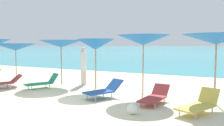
# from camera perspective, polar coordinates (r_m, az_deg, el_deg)

# --- Properties ---
(ground_plane) EXTENTS (50.00, 100.00, 0.30)m
(ground_plane) POSITION_cam_1_polar(r_m,az_deg,el_deg) (17.04, 8.48, -2.85)
(ground_plane) COLOR beige
(ocean_water) EXTENTS (650.00, 440.00, 0.02)m
(ocean_water) POSITION_cam_1_polar(r_m,az_deg,el_deg) (235.56, 25.57, 3.51)
(ocean_water) COLOR #2DADBC
(ocean_water) RESTS_ON ground_plane
(umbrella_1) EXTENTS (2.37, 2.37, 2.08)m
(umbrella_1) POSITION_cam_1_polar(r_m,az_deg,el_deg) (13.41, -22.62, 3.64)
(umbrella_1) COLOR #9E7F59
(umbrella_1) RESTS_ON ground_plane
(umbrella_2) EXTENTS (2.27, 2.27, 2.24)m
(umbrella_2) POSITION_cam_1_polar(r_m,az_deg,el_deg) (12.04, -12.41, 4.61)
(umbrella_2) COLOR #9E7F59
(umbrella_2) RESTS_ON ground_plane
(umbrella_3) EXTENTS (1.79, 1.79, 2.27)m
(umbrella_3) POSITION_cam_1_polar(r_m,az_deg,el_deg) (10.56, -4.07, 4.58)
(umbrella_3) COLOR #9E7F59
(umbrella_3) RESTS_ON ground_plane
(umbrella_4) EXTENTS (2.24, 2.24, 2.39)m
(umbrella_4) POSITION_cam_1_polar(r_m,az_deg,el_deg) (9.26, 7.70, 5.58)
(umbrella_4) COLOR #9E7F59
(umbrella_4) RESTS_ON ground_plane
(umbrella_5) EXTENTS (2.41, 2.41, 2.37)m
(umbrella_5) POSITION_cam_1_polar(r_m,az_deg,el_deg) (8.64, 24.27, 5.32)
(umbrella_5) COLOR #9E7F59
(umbrella_5) RESTS_ON ground_plane
(lounge_chair_0) EXTENTS (1.14, 1.69, 0.60)m
(lounge_chair_0) POSITION_cam_1_polar(r_m,az_deg,el_deg) (11.76, -25.08, -4.32)
(lounge_chair_0) COLOR #A53333
(lounge_chair_0) RESTS_ON ground_plane
(lounge_chair_2) EXTENTS (1.17, 1.63, 0.66)m
(lounge_chair_2) POSITION_cam_1_polar(r_m,az_deg,el_deg) (8.79, -1.99, -6.58)
(lounge_chair_2) COLOR #1E478C
(lounge_chair_2) RESTS_ON ground_plane
(lounge_chair_3) EXTENTS (1.16, 1.62, 0.68)m
(lounge_chair_3) POSITION_cam_1_polar(r_m,az_deg,el_deg) (7.36, 20.63, -9.41)
(lounge_chair_3) COLOR #D8BF4C
(lounge_chair_3) RESTS_ON ground_plane
(lounge_chair_5) EXTENTS (0.71, 1.69, 0.56)m
(lounge_chair_5) POSITION_cam_1_polar(r_m,az_deg,el_deg) (8.18, 10.46, -8.07)
(lounge_chair_5) COLOR #A53333
(lounge_chair_5) RESTS_ON ground_plane
(lounge_chair_6) EXTENTS (1.15, 1.58, 0.65)m
(lounge_chair_6) POSITION_cam_1_polar(r_m,az_deg,el_deg) (11.29, -16.65, -4.55)
(lounge_chair_6) COLOR #268C66
(lounge_chair_6) RESTS_ON ground_plane
(beachgoer_0) EXTENTS (0.34, 0.34, 1.88)m
(beachgoer_0) POSITION_cam_1_polar(r_m,az_deg,el_deg) (11.75, -7.01, -0.45)
(beachgoer_0) COLOR beige
(beachgoer_0) RESTS_ON ground_plane
(beach_ball) EXTENTS (0.32, 0.32, 0.32)m
(beach_ball) POSITION_cam_1_polar(r_m,az_deg,el_deg) (6.84, 5.06, -11.16)
(beach_ball) COLOR white
(beach_ball) RESTS_ON ground_plane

